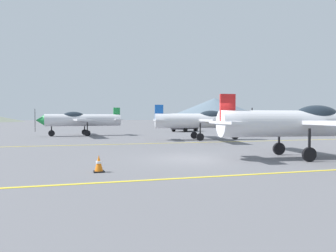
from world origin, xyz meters
The scene contains 9 objects.
ground_plane centered at (0.00, 0.00, 0.00)m, with size 400.00×400.00×0.00m, color slate.
apron_line_near centered at (0.00, -4.20, 0.01)m, with size 80.00×0.16×0.01m, color yellow.
apron_line_far centered at (0.00, 8.33, 0.01)m, with size 80.00×0.16×0.01m, color yellow.
airplane_near centered at (4.88, -1.07, 1.64)m, with size 8.47×9.73×2.91m.
airplane_mid centered at (4.69, 10.87, 1.64)m, with size 8.50×9.73×2.91m.
airplane_far centered at (-5.32, 19.33, 1.64)m, with size 8.48×9.74×2.91m.
car_sedan centered at (7.97, 25.56, 0.84)m, with size 4.41×4.20×1.62m.
traffic_cone_front centered at (-4.48, -2.40, 0.29)m, with size 0.36×0.36×0.59m.
hill_centerleft centered at (67.12, 149.30, 6.43)m, with size 64.43×64.43×12.85m, color slate.
Camera 1 is at (-4.96, -13.14, 1.88)m, focal length 32.88 mm.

